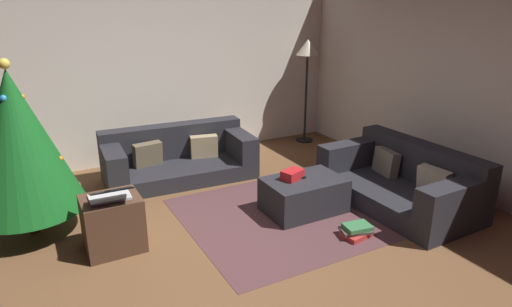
{
  "coord_description": "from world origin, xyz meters",
  "views": [
    {
      "loc": [
        -1.46,
        -3.09,
        2.24
      ],
      "look_at": [
        0.57,
        0.66,
        0.75
      ],
      "focal_mm": 31.32,
      "sensor_mm": 36.0,
      "label": 1
    }
  ],
  "objects_px": {
    "gift_box": "(292,175)",
    "side_table": "(113,223)",
    "book_stack": "(357,231)",
    "christmas_tree": "(18,142)",
    "couch_right": "(404,182)",
    "corner_lamp": "(307,55)",
    "tv_remote": "(300,176)",
    "laptop": "(110,195)",
    "ottoman": "(304,195)",
    "couch_left": "(177,158)"
  },
  "relations": [
    {
      "from": "gift_box",
      "to": "corner_lamp",
      "type": "relative_size",
      "value": 0.14
    },
    {
      "from": "corner_lamp",
      "to": "couch_right",
      "type": "bearing_deg",
      "value": -97.98
    },
    {
      "from": "side_table",
      "to": "book_stack",
      "type": "xyz_separation_m",
      "value": [
        2.15,
        -0.91,
        -0.2
      ]
    },
    {
      "from": "tv_remote",
      "to": "couch_right",
      "type": "bearing_deg",
      "value": -28.18
    },
    {
      "from": "laptop",
      "to": "book_stack",
      "type": "bearing_deg",
      "value": -21.58
    },
    {
      "from": "tv_remote",
      "to": "side_table",
      "type": "height_order",
      "value": "side_table"
    },
    {
      "from": "gift_box",
      "to": "tv_remote",
      "type": "distance_m",
      "value": 0.12
    },
    {
      "from": "couch_right",
      "to": "book_stack",
      "type": "distance_m",
      "value": 1.06
    },
    {
      "from": "ottoman",
      "to": "corner_lamp",
      "type": "bearing_deg",
      "value": 55.56
    },
    {
      "from": "couch_left",
      "to": "side_table",
      "type": "bearing_deg",
      "value": 55.66
    },
    {
      "from": "gift_box",
      "to": "side_table",
      "type": "height_order",
      "value": "side_table"
    },
    {
      "from": "gift_box",
      "to": "side_table",
      "type": "bearing_deg",
      "value": 176.23
    },
    {
      "from": "side_table",
      "to": "book_stack",
      "type": "relative_size",
      "value": 1.55
    },
    {
      "from": "couch_left",
      "to": "christmas_tree",
      "type": "height_order",
      "value": "christmas_tree"
    },
    {
      "from": "couch_right",
      "to": "laptop",
      "type": "relative_size",
      "value": 4.29
    },
    {
      "from": "tv_remote",
      "to": "christmas_tree",
      "type": "xyz_separation_m",
      "value": [
        -2.66,
        0.82,
        0.57
      ]
    },
    {
      "from": "ottoman",
      "to": "corner_lamp",
      "type": "relative_size",
      "value": 0.52
    },
    {
      "from": "book_stack",
      "to": "corner_lamp",
      "type": "relative_size",
      "value": 0.21
    },
    {
      "from": "christmas_tree",
      "to": "corner_lamp",
      "type": "bearing_deg",
      "value": 16.62
    },
    {
      "from": "book_stack",
      "to": "side_table",
      "type": "bearing_deg",
      "value": 157.0
    },
    {
      "from": "couch_right",
      "to": "tv_remote",
      "type": "bearing_deg",
      "value": 66.62
    },
    {
      "from": "ottoman",
      "to": "tv_remote",
      "type": "distance_m",
      "value": 0.22
    },
    {
      "from": "couch_right",
      "to": "laptop",
      "type": "height_order",
      "value": "laptop"
    },
    {
      "from": "couch_right",
      "to": "tv_remote",
      "type": "height_order",
      "value": "couch_right"
    },
    {
      "from": "ottoman",
      "to": "side_table",
      "type": "xyz_separation_m",
      "value": [
        -2.01,
        0.19,
        0.07
      ]
    },
    {
      "from": "couch_right",
      "to": "side_table",
      "type": "bearing_deg",
      "value": 78.47
    },
    {
      "from": "gift_box",
      "to": "christmas_tree",
      "type": "bearing_deg",
      "value": 161.73
    },
    {
      "from": "gift_box",
      "to": "couch_left",
      "type": "bearing_deg",
      "value": 115.97
    },
    {
      "from": "couch_left",
      "to": "christmas_tree",
      "type": "distance_m",
      "value": 2.05
    },
    {
      "from": "laptop",
      "to": "book_stack",
      "type": "height_order",
      "value": "laptop"
    },
    {
      "from": "couch_right",
      "to": "corner_lamp",
      "type": "height_order",
      "value": "corner_lamp"
    },
    {
      "from": "gift_box",
      "to": "ottoman",
      "type": "bearing_deg",
      "value": -29.9
    },
    {
      "from": "couch_right",
      "to": "tv_remote",
      "type": "relative_size",
      "value": 11.07
    },
    {
      "from": "gift_box",
      "to": "christmas_tree",
      "type": "relative_size",
      "value": 0.13
    },
    {
      "from": "ottoman",
      "to": "tv_remote",
      "type": "bearing_deg",
      "value": 93.58
    },
    {
      "from": "tv_remote",
      "to": "corner_lamp",
      "type": "height_order",
      "value": "corner_lamp"
    },
    {
      "from": "laptop",
      "to": "corner_lamp",
      "type": "xyz_separation_m",
      "value": [
        3.48,
        2.01,
        0.82
      ]
    },
    {
      "from": "christmas_tree",
      "to": "side_table",
      "type": "relative_size",
      "value": 3.33
    },
    {
      "from": "side_table",
      "to": "corner_lamp",
      "type": "height_order",
      "value": "corner_lamp"
    },
    {
      "from": "couch_left",
      "to": "gift_box",
      "type": "height_order",
      "value": "couch_left"
    },
    {
      "from": "side_table",
      "to": "laptop",
      "type": "height_order",
      "value": "laptop"
    },
    {
      "from": "corner_lamp",
      "to": "couch_left",
      "type": "bearing_deg",
      "value": -168.1
    },
    {
      "from": "tv_remote",
      "to": "christmas_tree",
      "type": "distance_m",
      "value": 2.84
    },
    {
      "from": "christmas_tree",
      "to": "side_table",
      "type": "xyz_separation_m",
      "value": [
        0.66,
        -0.72,
        -0.69
      ]
    },
    {
      "from": "gift_box",
      "to": "book_stack",
      "type": "distance_m",
      "value": 0.91
    },
    {
      "from": "tv_remote",
      "to": "laptop",
      "type": "bearing_deg",
      "value": 172.54
    },
    {
      "from": "gift_box",
      "to": "tv_remote",
      "type": "relative_size",
      "value": 1.46
    },
    {
      "from": "couch_right",
      "to": "couch_left",
      "type": "bearing_deg",
      "value": 43.42
    },
    {
      "from": "side_table",
      "to": "laptop",
      "type": "xyz_separation_m",
      "value": [
        -0.0,
        -0.06,
        0.32
      ]
    },
    {
      "from": "christmas_tree",
      "to": "tv_remote",
      "type": "bearing_deg",
      "value": -17.15
    }
  ]
}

